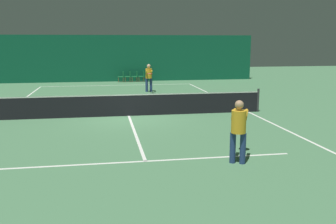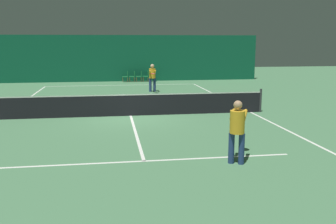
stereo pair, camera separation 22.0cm
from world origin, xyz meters
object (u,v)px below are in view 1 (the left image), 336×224
Objects in this scene: courtside_chair_1 at (129,76)px; courtside_chair_2 at (135,76)px; courtside_chair_4 at (149,76)px; player_far at (149,76)px; courtside_chair_0 at (122,76)px; tennis_net at (129,104)px; player_near at (239,127)px; courtside_chair_3 at (142,76)px.

courtside_chair_1 is 0.55m from courtside_chair_2.
player_far is at bearing -7.07° from courtside_chair_4.
courtside_chair_0 is 2.21m from courtside_chair_4.
player_far is (1.85, 7.85, 0.52)m from tennis_net.
tennis_net is 14.25m from courtside_chair_1.
tennis_net is 14.29× the size of courtside_chair_2.
courtside_chair_0 is at bearing -90.00° from courtside_chair_1.
player_near reaches higher than courtside_chair_0.
tennis_net is at bearing 45.05° from player_near.
courtside_chair_2 is 1.10m from courtside_chair_4.
courtside_chair_0 is at bearing -90.00° from courtside_chair_2.
courtside_chair_3 and courtside_chair_4 have the same top height.
courtside_chair_4 is (0.23, 21.15, -0.50)m from player_near.
courtside_chair_2 is (1.10, 0.00, 0.00)m from courtside_chair_0.
courtside_chair_0 and courtside_chair_3 have the same top height.
courtside_chair_0 and courtside_chair_4 have the same top height.
courtside_chair_1 is (-0.87, 6.36, -0.55)m from player_far.
courtside_chair_0 is 1.66m from courtside_chair_3.
courtside_chair_3 is at bearing 90.00° from courtside_chair_1.
tennis_net is 14.29× the size of courtside_chair_3.
courtside_chair_0 is 0.55m from courtside_chair_1.
player_far is 6.43m from courtside_chair_4.
courtside_chair_0 is at bearing 88.25° from tennis_net.
player_far is 2.11× the size of courtside_chair_3.
courtside_chair_3 is at bearing 81.63° from tennis_net.
player_far is at bearing 2.84° from courtside_chair_2.
courtside_chair_2 is 1.00× the size of courtside_chair_3.
courtside_chair_1 is at bearing 86.03° from tennis_net.
player_near is at bearing 6.51° from player_far.
player_near is 2.02× the size of courtside_chair_1.
courtside_chair_1 is (0.55, 0.00, 0.00)m from courtside_chair_0.
courtside_chair_0 is (-1.98, 21.15, -0.50)m from player_near.
player_near is 2.02× the size of courtside_chair_4.
player_far is 2.11× the size of courtside_chair_4.
player_far reaches higher than tennis_net.
courtside_chair_3 is 1.00× the size of courtside_chair_4.
courtside_chair_0 is (0.43, 14.21, -0.03)m from tennis_net.
player_far is 2.11× the size of courtside_chair_0.
tennis_net is 14.22m from courtside_chair_0.
courtside_chair_0 is 1.10m from courtside_chair_2.
courtside_chair_1 is at bearing -90.00° from courtside_chair_3.
tennis_net reaches higher than courtside_chair_2.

